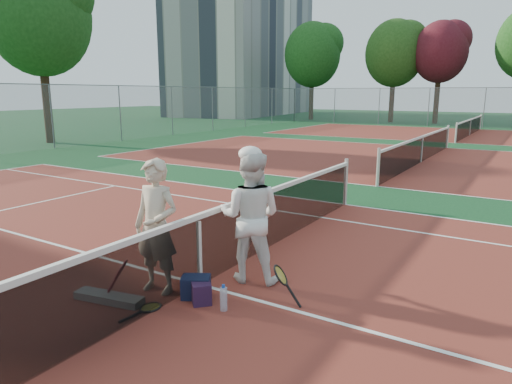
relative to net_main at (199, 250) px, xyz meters
The scene contains 23 objects.
ground 0.51m from the net_main, ahead, with size 130.00×130.00×0.00m, color #103C1D.
court_main 0.51m from the net_main, ahead, with size 23.77×10.97×0.01m, color maroon.
court_far_a 13.51m from the net_main, 90.00° to the left, with size 23.77×10.97×0.01m, color maroon.
court_far_b 27.00m from the net_main, 90.00° to the left, with size 23.77×10.97×0.01m, color maroon.
net_main is the anchor object (origin of this frame).
net_far_a 13.50m from the net_main, 90.00° to the left, with size 0.10×10.98×1.02m, color black, non-canonical shape.
net_far_b 27.00m from the net_main, 90.00° to the left, with size 0.10×10.98×1.02m, color black, non-canonical shape.
fence_back 34.01m from the net_main, 90.00° to the left, with size 32.00×0.06×3.00m, color slate, non-canonical shape.
fence_left 17.39m from the net_main, 157.13° to the left, with size 54.50×0.06×3.00m, color slate, non-canonical shape.
apartment_block 52.62m from the net_main, 122.47° to the left, with size 10.00×22.00×15.00m, color beige.
player_a 0.68m from the net_main, 128.77° to the right, with size 0.65×0.43×1.79m, color beige.
player_b 0.84m from the net_main, 48.66° to the left, with size 0.90×0.70×1.85m, color white.
racket_red 1.07m from the net_main, 122.54° to the right, with size 0.33×0.27×0.53m, color maroon, non-canonical shape.
racket_black_held 1.27m from the net_main, ahead, with size 0.36×0.27×0.52m, color black, non-canonical shape.
racket_spare 1.02m from the net_main, 94.86° to the right, with size 0.60×0.27×0.03m, color black, non-canonical shape.
sports_bag_navy 0.54m from the net_main, 58.77° to the right, with size 0.37×0.25×0.29m, color black.
sports_bag_purple 0.64m from the net_main, 50.24° to the right, with size 0.34×0.23×0.27m, color #24102D.
net_cover_canvas 1.30m from the net_main, 123.03° to the right, with size 0.94×0.22×0.10m, color slate.
water_bottle 0.93m from the net_main, 31.67° to the right, with size 0.09×0.09×0.30m, color #C9E3FF.
tree_back_0 41.21m from the net_main, 113.00° to the left, with size 5.43×5.43×9.36m.
tree_back_1 38.66m from the net_main, 101.96° to the left, with size 5.10×5.10×8.95m.
tree_back_maroon 38.20m from the net_main, 96.27° to the left, with size 4.47×4.47×8.56m.
tree_left_1 21.94m from the net_main, 150.78° to the left, with size 5.16×5.16×9.36m.
Camera 1 is at (3.78, -4.61, 2.61)m, focal length 32.00 mm.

